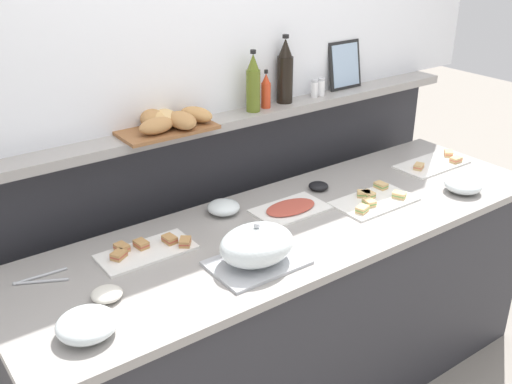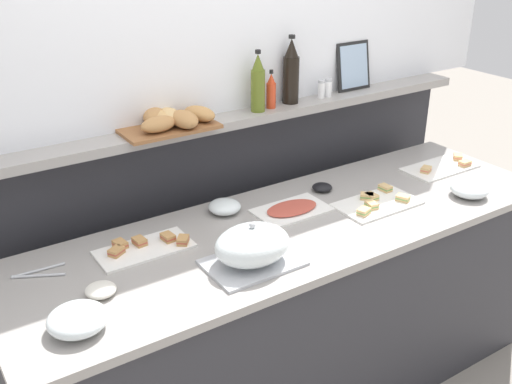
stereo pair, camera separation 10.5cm
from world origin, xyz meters
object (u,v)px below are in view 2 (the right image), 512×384
object	(u,v)px
condiment_bowl_dark	(322,187)
pepper_shaker	(328,88)
cold_cuts_platter	(292,209)
hot_sauce_bottle	(271,92)
serving_cloche	(252,246)
condiment_bowl_teal	(101,290)
sandwich_platter_side	(442,167)
glass_bowl_medium	(78,320)
glass_bowl_large	(225,207)
olive_oil_bottle	(258,84)
framed_picture	(353,66)
bread_basket	(169,120)
wine_bottle_dark	(291,73)
serving_tongs	(37,273)
salt_shaker	(321,89)
sandwich_platter_front	(377,202)
glass_bowl_small	(469,190)
sandwich_platter_rear	(145,247)

from	to	relation	value
condiment_bowl_dark	pepper_shaker	xyz separation A→B (m)	(0.24, 0.28, 0.36)
cold_cuts_platter	condiment_bowl_dark	xyz separation A→B (m)	(0.24, 0.10, 0.01)
hot_sauce_bottle	serving_cloche	bearing A→B (deg)	-128.99
condiment_bowl_teal	sandwich_platter_side	bearing A→B (deg)	3.86
glass_bowl_medium	hot_sauce_bottle	world-z (taller)	hot_sauce_bottle
serving_cloche	glass_bowl_large	world-z (taller)	serving_cloche
olive_oil_bottle	framed_picture	xyz separation A→B (m)	(0.61, 0.05, -0.01)
cold_cuts_platter	olive_oil_bottle	distance (m)	0.58
bread_basket	wine_bottle_dark	bearing A→B (deg)	2.78
serving_tongs	hot_sauce_bottle	xyz separation A→B (m)	(1.18, 0.28, 0.41)
olive_oil_bottle	pepper_shaker	distance (m)	0.43
serving_cloche	salt_shaker	distance (m)	1.07
serving_cloche	serving_tongs	world-z (taller)	serving_cloche
hot_sauce_bottle	pepper_shaker	xyz separation A→B (m)	(0.34, 0.00, -0.03)
sandwich_platter_side	bread_basket	xyz separation A→B (m)	(-1.28, 0.38, 0.37)
wine_bottle_dark	olive_oil_bottle	distance (m)	0.20
salt_shaker	bread_basket	bearing A→B (deg)	-178.97
sandwich_platter_front	glass_bowl_small	distance (m)	0.44
condiment_bowl_teal	wine_bottle_dark	bearing A→B (deg)	24.78
bread_basket	sandwich_platter_front	bearing A→B (deg)	-34.98
serving_cloche	glass_bowl_large	size ratio (longest dim) A/B	2.45
sandwich_platter_rear	hot_sauce_bottle	distance (m)	0.95
glass_bowl_medium	serving_tongs	xyz separation A→B (m)	(-0.02, 0.38, -0.03)
condiment_bowl_dark	sandwich_platter_side	bearing A→B (deg)	-10.34
glass_bowl_medium	olive_oil_bottle	bearing A→B (deg)	30.99
sandwich_platter_side	serving_tongs	distance (m)	1.95
wine_bottle_dark	serving_cloche	bearing A→B (deg)	-134.32
hot_sauce_bottle	serving_tongs	bearing A→B (deg)	-166.79
bread_basket	pepper_shaker	bearing A→B (deg)	0.98
glass_bowl_small	salt_shaker	world-z (taller)	salt_shaker
cold_cuts_platter	sandwich_platter_rear	bearing A→B (deg)	175.95
sandwich_platter_side	glass_bowl_small	distance (m)	0.32
glass_bowl_medium	pepper_shaker	bearing A→B (deg)	23.77
cold_cuts_platter	glass_bowl_medium	xyz separation A→B (m)	(-1.02, -0.29, 0.02)
sandwich_platter_front	framed_picture	distance (m)	0.79
condiment_bowl_dark	wine_bottle_dark	distance (m)	0.55
olive_oil_bottle	hot_sauce_bottle	bearing A→B (deg)	6.70
cold_cuts_platter	pepper_shaker	world-z (taller)	pepper_shaker
sandwich_platter_front	wine_bottle_dark	size ratio (longest dim) A/B	1.17
serving_cloche	condiment_bowl_dark	distance (m)	0.71
condiment_bowl_teal	salt_shaker	size ratio (longest dim) A/B	1.19
wine_bottle_dark	glass_bowl_large	bearing A→B (deg)	-154.71
cold_cuts_platter	pepper_shaker	size ratio (longest dim) A/B	3.67
hot_sauce_bottle	sandwich_platter_rear	bearing A→B (deg)	-157.80
cold_cuts_platter	serving_cloche	bearing A→B (deg)	-144.60
sandwich_platter_rear	glass_bowl_small	size ratio (longest dim) A/B	2.14
sandwich_platter_side	serving_tongs	xyz separation A→B (m)	(-1.94, 0.12, -0.00)
glass_bowl_medium	olive_oil_bottle	size ratio (longest dim) A/B	0.67
glass_bowl_small	condiment_bowl_teal	xyz separation A→B (m)	(-1.65, 0.16, -0.01)
serving_tongs	salt_shaker	xyz separation A→B (m)	(1.48, 0.28, 0.38)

